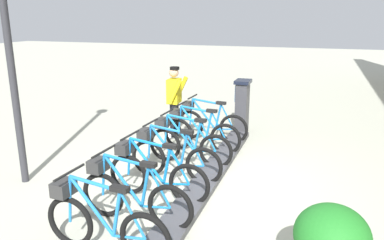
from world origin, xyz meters
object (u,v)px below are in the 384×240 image
object	(u,v)px
bike_docked_2	(186,143)
bike_docked_4	(153,173)
payment_kiosk	(242,105)
bike_docked_5	(130,194)
lamp_post	(4,10)
bike_docked_0	(208,122)
bike_docked_3	(171,156)
bike_docked_6	(100,222)
worker_near_rack	(175,99)
bike_docked_1	(198,132)

from	to	relation	value
bike_docked_2	bike_docked_4	xyz separation A→B (m)	(0.00, 1.52, 0.00)
payment_kiosk	bike_docked_5	xyz separation A→B (m)	(0.57, 4.83, -0.24)
bike_docked_5	lamp_post	size ratio (longest dim) A/B	0.39
bike_docked_0	bike_docked_3	distance (m)	2.29
bike_docked_0	bike_docked_5	bearing A→B (deg)	90.00
bike_docked_3	lamp_post	size ratio (longest dim) A/B	0.39
lamp_post	bike_docked_2	bearing A→B (deg)	-145.25
bike_docked_6	bike_docked_3	bearing A→B (deg)	-90.00
bike_docked_4	worker_near_rack	bearing A→B (deg)	-74.78
bike_docked_1	worker_near_rack	distance (m)	1.27
bike_docked_6	lamp_post	distance (m)	3.69
bike_docked_2	worker_near_rack	world-z (taller)	worker_near_rack
bike_docked_0	bike_docked_1	world-z (taller)	same
bike_docked_0	worker_near_rack	bearing A→B (deg)	-3.45
lamp_post	payment_kiosk	bearing A→B (deg)	-125.19
bike_docked_5	worker_near_rack	xyz separation A→B (m)	(0.84, -3.86, 0.48)
bike_docked_5	bike_docked_0	bearing A→B (deg)	-90.00
payment_kiosk	bike_docked_3	distance (m)	3.36
bike_docked_1	bike_docked_3	size ratio (longest dim) A/B	1.00
bike_docked_0	bike_docked_3	size ratio (longest dim) A/B	1.00
bike_docked_6	lamp_post	xyz separation A→B (m)	(2.39, -1.39, 2.44)
bike_docked_6	worker_near_rack	world-z (taller)	worker_near_rack
payment_kiosk	bike_docked_6	bearing A→B (deg)	84.16
bike_docked_1	bike_docked_4	xyz separation A→B (m)	(0.00, 2.29, 0.00)
bike_docked_5	bike_docked_6	size ratio (longest dim) A/B	1.00
bike_docked_2	bike_docked_0	bearing A→B (deg)	-90.00
bike_docked_1	bike_docked_4	distance (m)	2.29
bike_docked_0	bike_docked_3	world-z (taller)	same
payment_kiosk	lamp_post	distance (m)	5.60
bike_docked_4	lamp_post	size ratio (longest dim) A/B	0.39
bike_docked_0	bike_docked_5	xyz separation A→B (m)	(0.00, 3.81, 0.00)
bike_docked_1	bike_docked_5	xyz separation A→B (m)	(0.00, 3.05, 0.00)
bike_docked_1	bike_docked_3	xyz separation A→B (m)	(0.00, 1.52, 0.00)
payment_kiosk	bike_docked_5	bearing A→B (deg)	83.25
bike_docked_1	bike_docked_6	world-z (taller)	same
bike_docked_2	bike_docked_6	world-z (taller)	same
bike_docked_1	worker_near_rack	size ratio (longest dim) A/B	1.04
worker_near_rack	bike_docked_6	bearing A→B (deg)	100.33
bike_docked_2	lamp_post	xyz separation A→B (m)	(2.39, 1.66, 2.44)
bike_docked_1	lamp_post	xyz separation A→B (m)	(2.39, 2.42, 2.44)
bike_docked_5	payment_kiosk	bearing A→B (deg)	-96.75
bike_docked_3	lamp_post	xyz separation A→B (m)	(2.39, 0.90, 2.44)
bike_docked_4	worker_near_rack	xyz separation A→B (m)	(0.84, -3.10, 0.48)
bike_docked_1	bike_docked_5	world-z (taller)	same
bike_docked_2	worker_near_rack	bearing A→B (deg)	-61.85
bike_docked_1	bike_docked_4	size ratio (longest dim) A/B	1.00
payment_kiosk	bike_docked_4	bearing A→B (deg)	82.00
bike_docked_3	bike_docked_5	world-z (taller)	same
bike_docked_5	lamp_post	distance (m)	3.48
bike_docked_5	lamp_post	bearing A→B (deg)	-14.71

